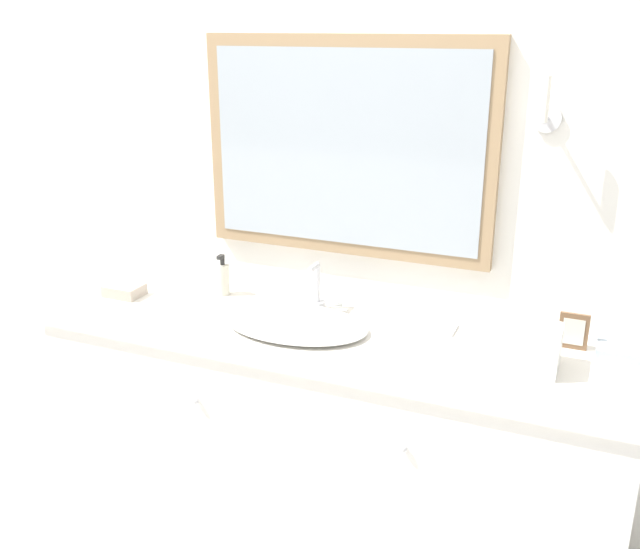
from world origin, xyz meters
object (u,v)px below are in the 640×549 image
(sink_basin, at_px, (296,322))
(soap_bottle, at_px, (223,278))
(appliance_box, at_px, (518,346))
(picture_frame, at_px, (573,331))

(sink_basin, xyz_separation_m, soap_bottle, (-0.40, 0.18, 0.05))
(soap_bottle, bearing_deg, appliance_box, -8.91)
(sink_basin, xyz_separation_m, picture_frame, (0.91, 0.20, 0.04))
(soap_bottle, xyz_separation_m, appliance_box, (1.16, -0.18, 0.00))
(soap_bottle, relative_size, appliance_box, 0.67)
(sink_basin, bearing_deg, soap_bottle, 155.63)
(sink_basin, relative_size, soap_bottle, 3.19)
(sink_basin, relative_size, appliance_box, 2.13)
(sink_basin, distance_m, soap_bottle, 0.44)
(sink_basin, distance_m, picture_frame, 0.93)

